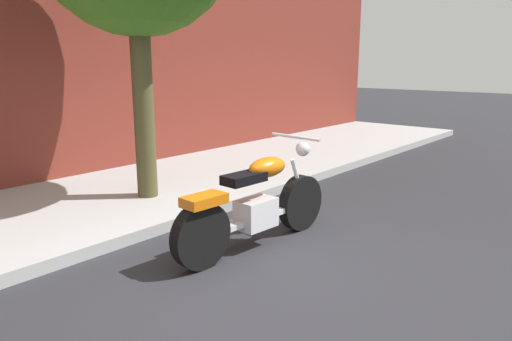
% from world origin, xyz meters
% --- Properties ---
extents(ground_plane, '(60.00, 60.00, 0.00)m').
position_xyz_m(ground_plane, '(0.00, 0.00, 0.00)').
color(ground_plane, '#28282D').
extents(sidewalk, '(20.59, 3.01, 0.14)m').
position_xyz_m(sidewalk, '(0.00, 3.14, 0.07)').
color(sidewalk, '#A8A8A8').
rests_on(sidewalk, ground).
extents(motorcycle, '(2.23, 0.70, 1.17)m').
position_xyz_m(motorcycle, '(0.55, 0.56, 0.47)').
color(motorcycle, black).
rests_on(motorcycle, ground).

